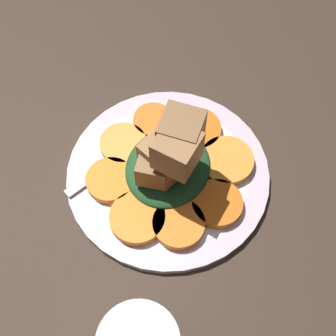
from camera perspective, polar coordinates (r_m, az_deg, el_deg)
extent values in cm
cube|color=#38281E|center=(60.55, 0.00, -1.42)|extent=(120.00, 120.00, 2.00)
cylinder|color=silver|center=(59.22, 0.00, -0.75)|extent=(25.52, 25.52, 1.00)
cylinder|color=white|center=(59.18, 0.00, -0.73)|extent=(20.42, 20.42, 1.00)
cylinder|color=orange|center=(57.94, -7.04, -1.50)|extent=(6.03, 6.03, 1.12)
cylinder|color=orange|center=(55.50, -3.76, -6.07)|extent=(6.66, 6.66, 1.12)
cylinder|color=orange|center=(55.10, 1.30, -6.83)|extent=(6.19, 6.19, 1.12)
cylinder|color=orange|center=(56.43, 6.02, -4.34)|extent=(6.14, 6.14, 1.12)
cylinder|color=orange|center=(59.30, 7.14, 0.89)|extent=(6.83, 6.83, 1.12)
cylinder|color=#D76215|center=(61.43, 3.48, 4.70)|extent=(6.45, 6.45, 1.12)
cylinder|color=orange|center=(62.12, -1.82, 5.75)|extent=(5.27, 5.27, 1.12)
cylinder|color=#F99539|center=(60.38, -5.48, 2.93)|extent=(6.02, 6.02, 1.12)
ellipsoid|color=#1E4723|center=(57.64, 0.00, 0.10)|extent=(11.47, 10.32, 2.41)
cube|color=olive|center=(54.23, -0.19, 1.38)|extent=(6.05, 6.05, 4.76)
cube|color=#9E754C|center=(54.55, 0.28, 1.79)|extent=(5.83, 5.83, 4.60)
cube|color=brown|center=(54.16, -1.76, -0.03)|extent=(4.29, 4.29, 3.60)
cube|color=brown|center=(55.47, -0.06, 2.43)|extent=(4.88, 4.88, 3.67)
cube|color=olive|center=(49.83, 1.11, 2.13)|extent=(4.63, 4.63, 4.35)
cube|color=brown|center=(50.94, 1.63, 4.38)|extent=(4.91, 4.91, 4.43)
cube|color=#B2B2B7|center=(59.38, -7.25, 0.29)|extent=(12.01, 6.38, 0.40)
cube|color=#B2B2B7|center=(61.29, -1.88, 4.01)|extent=(2.37, 2.75, 0.40)
cube|color=#B2B2B7|center=(62.87, -0.11, 6.20)|extent=(4.68, 2.40, 0.40)
cube|color=#B2B2B7|center=(62.57, 0.28, 5.82)|extent=(4.68, 2.40, 0.40)
cube|color=#B2B2B7|center=(62.28, 0.68, 5.43)|extent=(4.68, 2.40, 0.40)
cube|color=#B2B2B7|center=(62.00, 1.08, 5.04)|extent=(4.68, 2.40, 0.40)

